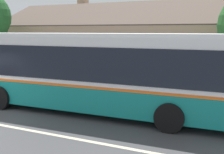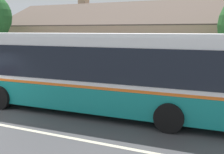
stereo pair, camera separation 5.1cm
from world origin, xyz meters
name	(u,v)px [view 2 (the right image)]	position (x,y,z in m)	size (l,w,h in m)	color
sidewalk_far	(59,88)	(0.00, 6.00, 0.07)	(60.00, 3.00, 0.15)	#9E9E99
community_building	(144,49)	(2.73, 12.99, 1.93)	(21.01, 8.51, 6.47)	tan
transit_bus	(84,70)	(3.50, 2.90, 1.73)	(12.47, 3.01, 3.21)	#147F7A
bench_by_building	(1,76)	(-4.07, 5.61, 0.56)	(1.53, 0.51, 0.94)	#4C4C4C
bench_down_street	(66,80)	(0.56, 5.88, 0.56)	(1.56, 0.51, 0.94)	#4C4C4C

